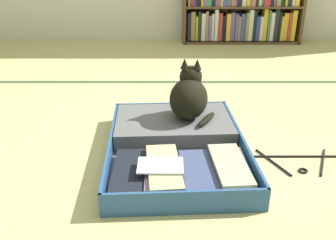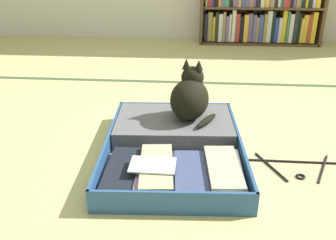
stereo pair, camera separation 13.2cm
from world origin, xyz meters
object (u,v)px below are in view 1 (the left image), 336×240
Objects in this scene: open_suitcase at (174,143)px; clothes_hanger at (295,160)px; bookshelf at (240,8)px; black_cat at (188,96)px.

open_suitcase is 1.95× the size of clothes_hanger.
clothes_hanger is at bearing -93.84° from bookshelf.
bookshelf is at bearing 72.84° from open_suitcase.
open_suitcase is (-0.71, -2.29, -0.30)m from bookshelf.
black_cat reaches higher than clothes_hanger.
black_cat is 0.59m from clothes_hanger.
bookshelf is 2.43m from clothes_hanger.
bookshelf reaches higher than black_cat.
bookshelf is 2.68× the size of clothes_hanger.
open_suitcase is 0.56m from clothes_hanger.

